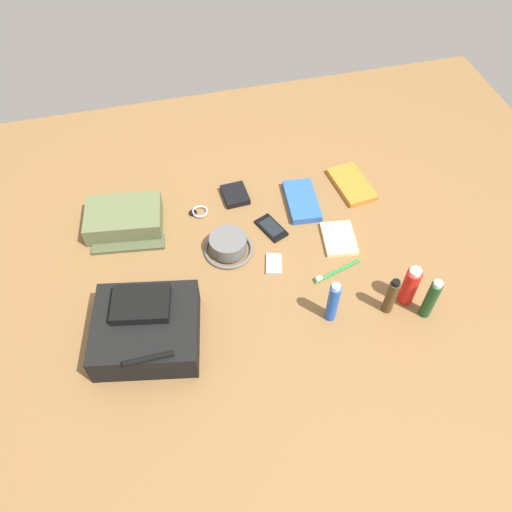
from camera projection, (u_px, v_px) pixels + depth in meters
ground_plane at (256, 265)px, 1.77m from camera, size 2.64×2.02×0.02m
backpack at (146, 328)px, 1.54m from camera, size 0.36×0.33×0.14m
toiletry_pouch at (124, 219)px, 1.83m from camera, size 0.29×0.25×0.08m
bucket_hat at (228, 245)px, 1.77m from camera, size 0.17×0.17×0.06m
shampoo_bottle at (431, 299)px, 1.57m from camera, size 0.04×0.04×0.17m
sunscreen_spray at (410, 286)px, 1.61m from camera, size 0.05×0.05×0.16m
cologne_bottle at (391, 296)px, 1.59m from camera, size 0.03×0.03×0.15m
deodorant_spray at (333, 302)px, 1.56m from camera, size 0.03×0.03×0.17m
paperback_novel at (352, 184)px, 1.98m from camera, size 0.14×0.22×0.02m
travel_guidebook at (302, 201)px, 1.92m from camera, size 0.13×0.22×0.03m
cell_phone at (271, 228)px, 1.85m from camera, size 0.10×0.14×0.01m
media_player at (274, 264)px, 1.75m from camera, size 0.07×0.09×0.01m
wristwatch at (199, 212)px, 1.90m from camera, size 0.07×0.06×0.01m
toothbrush at (335, 272)px, 1.73m from camera, size 0.18×0.06×0.02m
wallet at (235, 195)px, 1.94m from camera, size 0.10×0.11×0.02m
notepad at (339, 238)px, 1.82m from camera, size 0.13×0.16×0.02m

